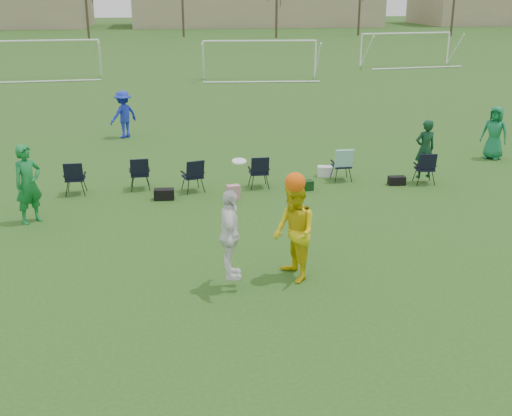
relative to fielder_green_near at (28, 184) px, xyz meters
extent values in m
plane|color=#294E18|center=(5.35, -5.73, -1.00)|extent=(260.00, 260.00, 0.00)
imported|color=#157733|center=(0.00, 0.00, 0.00)|extent=(0.86, 0.84, 1.99)
imported|color=#182BBA|center=(1.70, 9.54, -0.08)|extent=(1.34, 1.29, 1.83)
imported|color=#147141|center=(14.49, 4.54, -0.09)|extent=(1.04, 1.03, 1.81)
imported|color=white|center=(4.59, -4.44, 0.14)|extent=(0.48, 1.06, 1.77)
imported|color=yellow|center=(5.89, -4.13, 0.00)|extent=(0.96, 1.12, 2.00)
sphere|color=#FF5D0D|center=(5.89, -4.13, 1.03)|extent=(0.40, 0.40, 0.40)
cylinder|color=white|center=(4.79, -4.37, 1.55)|extent=(0.27, 0.27, 0.07)
imported|color=#0E361E|center=(11.04, 2.09, 0.04)|extent=(0.70, 0.51, 1.76)
cube|color=black|center=(3.28, 1.41, -0.85)|extent=(0.57, 0.33, 0.30)
cube|color=#C98293|center=(5.19, 1.19, -0.80)|extent=(0.38, 0.28, 0.40)
cube|color=black|center=(7.34, 1.76, -0.86)|extent=(0.49, 0.35, 0.28)
cube|color=silver|center=(8.23, 3.11, -0.84)|extent=(0.48, 0.40, 0.32)
cylinder|color=silver|center=(8.39, 3.15, -0.85)|extent=(0.26, 0.26, 0.30)
cube|color=black|center=(10.17, 1.93, -0.87)|extent=(0.51, 0.29, 0.26)
cube|color=black|center=(0.78, 2.26, -0.52)|extent=(0.61, 0.61, 0.96)
cube|color=black|center=(2.58, 2.50, -0.52)|extent=(0.64, 0.64, 0.96)
cube|color=black|center=(4.11, 2.07, -0.52)|extent=(0.75, 0.75, 0.96)
cube|color=black|center=(6.05, 2.23, -0.52)|extent=(0.62, 0.62, 0.96)
cube|color=black|center=(8.65, 2.65, -0.52)|extent=(0.62, 0.62, 0.96)
cube|color=black|center=(11.04, 1.99, -0.52)|extent=(0.66, 0.66, 0.96)
cylinder|color=white|center=(-1.01, 28.59, 0.20)|extent=(0.12, 0.12, 2.40)
cylinder|color=white|center=(-4.65, 28.27, 1.40)|extent=(7.28, 0.76, 0.12)
cylinder|color=white|center=(5.71, 26.53, 0.20)|extent=(0.12, 0.12, 2.40)
cylinder|color=white|center=(12.99, 26.02, 0.20)|extent=(0.12, 0.12, 2.40)
cylinder|color=white|center=(9.35, 26.27, 1.40)|extent=(7.29, 0.63, 0.12)
cylinder|color=white|center=(17.74, 31.76, 0.20)|extent=(0.12, 0.12, 2.40)
cylinder|color=white|center=(24.97, 32.78, 0.20)|extent=(0.12, 0.12, 2.40)
cylinder|color=white|center=(21.35, 32.27, 1.40)|extent=(7.25, 1.13, 0.12)
camera|label=1|loc=(3.61, -15.74, 4.55)|focal=45.00mm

